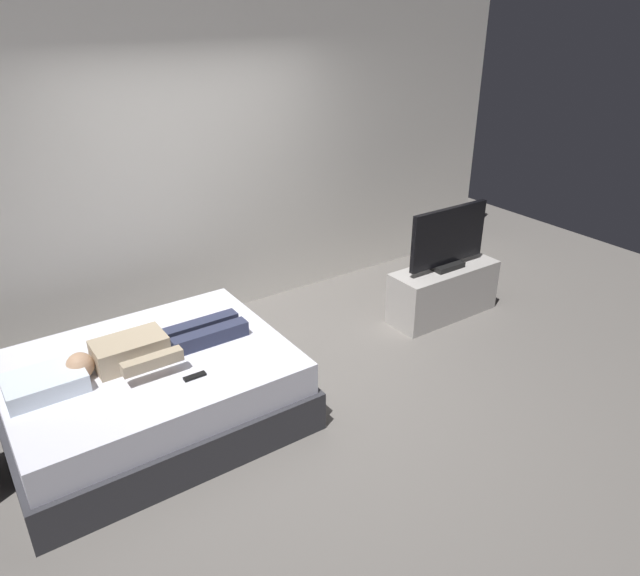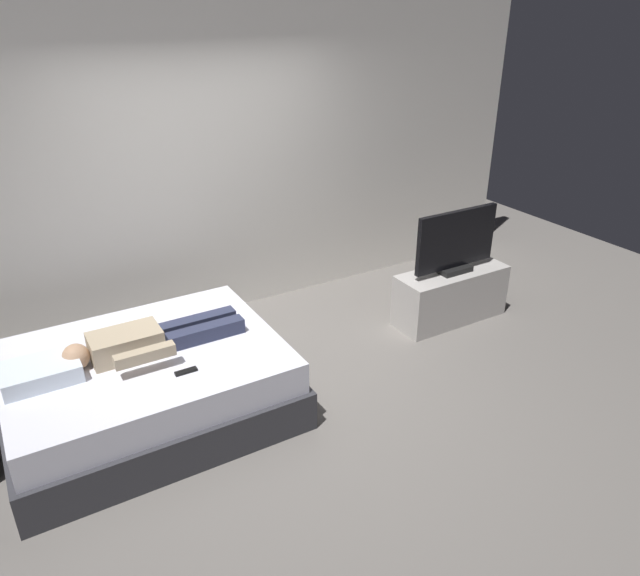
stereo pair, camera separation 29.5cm
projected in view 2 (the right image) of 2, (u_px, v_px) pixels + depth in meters
name	position (u px, v px, depth m)	size (l,w,h in m)	color
ground_plane	(288.00, 393.00, 4.68)	(10.00, 10.00, 0.00)	slate
back_wall	(240.00, 165.00, 5.53)	(6.40, 0.10, 2.80)	silver
bed	(148.00, 385.00, 4.32)	(1.96, 1.52, 0.54)	#333338
pillow	(41.00, 372.00, 3.88)	(0.48, 0.34, 0.12)	white
person	(145.00, 341.00, 4.19)	(1.26, 0.46, 0.18)	tan
remote	(186.00, 371.00, 3.98)	(0.15, 0.04, 0.02)	black
tv_stand	(450.00, 295.00, 5.67)	(1.10, 0.40, 0.50)	#B7B2AD
tv	(456.00, 243.00, 5.44)	(0.88, 0.20, 0.59)	black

